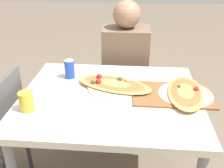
{
  "coord_description": "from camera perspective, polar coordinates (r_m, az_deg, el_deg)",
  "views": [
    {
      "loc": [
        0.13,
        -1.34,
        1.49
      ],
      "look_at": [
        0.01,
        0.03,
        0.78
      ],
      "focal_mm": 42.0,
      "sensor_mm": 36.0,
      "label": 1
    }
  ],
  "objects": [
    {
      "name": "drink_glass",
      "position": [
        1.46,
        -18.11,
        -3.6
      ],
      "size": [
        0.08,
        0.08,
        0.11
      ],
      "color": "gold",
      "rests_on": "dining_table"
    },
    {
      "name": "serving_tray",
      "position": [
        1.59,
        12.95,
        -2.2
      ],
      "size": [
        0.46,
        0.3,
        0.01
      ],
      "color": "brown",
      "rests_on": "dining_table"
    },
    {
      "name": "pizza_second",
      "position": [
        1.59,
        15.73,
        -1.9
      ],
      "size": [
        0.31,
        0.45,
        0.05
      ],
      "color": "white",
      "rests_on": "dining_table"
    },
    {
      "name": "soda_can",
      "position": [
        1.76,
        -9.23,
        3.23
      ],
      "size": [
        0.07,
        0.07,
        0.12
      ],
      "color": "#1E47B2",
      "rests_on": "dining_table"
    },
    {
      "name": "dining_table",
      "position": [
        1.59,
        -0.4,
        -4.82
      ],
      "size": [
        1.05,
        0.89,
        0.72
      ],
      "color": "beige",
      "rests_on": "ground_plane"
    },
    {
      "name": "person_seated",
      "position": [
        2.16,
        2.98,
        5.26
      ],
      "size": [
        0.37,
        0.28,
        1.16
      ],
      "rotation": [
        0.0,
        0.0,
        3.14
      ],
      "color": "#2D2D38",
      "rests_on": "ground_plane"
    },
    {
      "name": "chair_far_seated",
      "position": [
        2.34,
        2.97,
        1.66
      ],
      "size": [
        0.4,
        0.4,
        0.84
      ],
      "rotation": [
        0.0,
        0.0,
        3.14
      ],
      "color": "#4C4C4C",
      "rests_on": "ground_plane"
    },
    {
      "name": "pizza_main",
      "position": [
        1.63,
        0.44,
        -0.16
      ],
      "size": [
        0.52,
        0.35,
        0.06
      ],
      "color": "white",
      "rests_on": "dining_table"
    }
  ]
}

